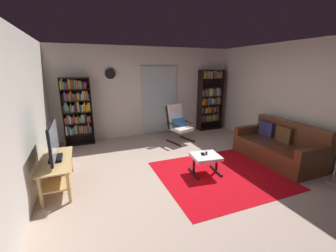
{
  "coord_description": "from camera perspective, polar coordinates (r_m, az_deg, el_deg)",
  "views": [
    {
      "loc": [
        -1.85,
        -3.46,
        2.02
      ],
      "look_at": [
        -0.18,
        0.76,
        0.8
      ],
      "focal_mm": 23.36,
      "sensor_mm": 36.0,
      "label": 1
    }
  ],
  "objects": [
    {
      "name": "wall_clock",
      "position": [
        6.33,
        -14.85,
        13.07
      ],
      "size": [
        0.29,
        0.03,
        0.29
      ],
      "color": "silver"
    },
    {
      "name": "ottoman",
      "position": [
        4.34,
        9.79,
        -8.31
      ],
      "size": [
        0.57,
        0.54,
        0.38
      ],
      "color": "white",
      "rests_on": "ground"
    },
    {
      "name": "television",
      "position": [
        4.06,
        -27.69,
        -3.78
      ],
      "size": [
        0.2,
        0.98,
        0.64
      ],
      "color": "black",
      "rests_on": "tv_stand"
    },
    {
      "name": "ground_plane",
      "position": [
        4.41,
        6.0,
        -12.24
      ],
      "size": [
        7.02,
        7.02,
        0.0
      ],
      "primitive_type": "plane",
      "color": "#BEA393"
    },
    {
      "name": "tv_remote",
      "position": [
        4.38,
        10.0,
        -6.99
      ],
      "size": [
        0.11,
        0.14,
        0.02
      ],
      "primitive_type": "cube",
      "rotation": [
        0.0,
        0.0,
        -0.57
      ],
      "color": "black",
      "rests_on": "ottoman"
    },
    {
      "name": "lounge_armchair",
      "position": [
        6.09,
        2.69,
        0.96
      ],
      "size": [
        0.71,
        0.78,
        1.02
      ],
      "color": "black",
      "rests_on": "ground"
    },
    {
      "name": "wall_right",
      "position": [
        5.76,
        31.1,
        5.76
      ],
      "size": [
        0.06,
        6.0,
        2.6
      ],
      "primitive_type": "cube",
      "color": "silver",
      "rests_on": "ground"
    },
    {
      "name": "bookshelf_near_tv",
      "position": [
        6.21,
        -22.7,
        4.05
      ],
      "size": [
        0.73,
        0.3,
        1.77
      ],
      "color": "black",
      "rests_on": "ground"
    },
    {
      "name": "leather_sofa",
      "position": [
        5.46,
        26.92,
        -4.94
      ],
      "size": [
        0.91,
        1.81,
        0.86
      ],
      "color": "#562F1A",
      "rests_on": "ground"
    },
    {
      "name": "wall_left",
      "position": [
        3.63,
        -34.56,
        0.97
      ],
      "size": [
        0.06,
        6.0,
        2.6
      ],
      "primitive_type": "cube",
      "color": "silver",
      "rests_on": "ground"
    },
    {
      "name": "bookshelf_near_sofa",
      "position": [
        7.35,
        10.85,
        6.93
      ],
      "size": [
        0.81,
        0.3,
        1.94
      ],
      "color": "black",
      "rests_on": "ground"
    },
    {
      "name": "area_rug",
      "position": [
        4.45,
        13.32,
        -12.27
      ],
      "size": [
        2.27,
        2.08,
        0.01
      ],
      "primitive_type": "cube",
      "color": "red",
      "rests_on": "ground"
    },
    {
      "name": "cell_phone",
      "position": [
        4.34,
        9.09,
        -7.24
      ],
      "size": [
        0.12,
        0.16,
        0.01
      ],
      "primitive_type": "cube",
      "rotation": [
        0.0,
        0.0,
        -0.39
      ],
      "color": "black",
      "rests_on": "ottoman"
    },
    {
      "name": "tv_stand",
      "position": [
        4.24,
        -26.9,
        -9.95
      ],
      "size": [
        0.48,
        1.21,
        0.52
      ],
      "color": "tan",
      "rests_on": "ground"
    },
    {
      "name": "glass_door_panel",
      "position": [
        6.74,
        -2.14,
        6.81
      ],
      "size": [
        1.1,
        0.01,
        2.0
      ],
      "primitive_type": "cube",
      "color": "silver"
    },
    {
      "name": "wall_back",
      "position": [
        6.66,
        -5.37,
        8.82
      ],
      "size": [
        5.6,
        0.06,
        2.6
      ],
      "primitive_type": "cube",
      "color": "silver",
      "rests_on": "ground"
    }
  ]
}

